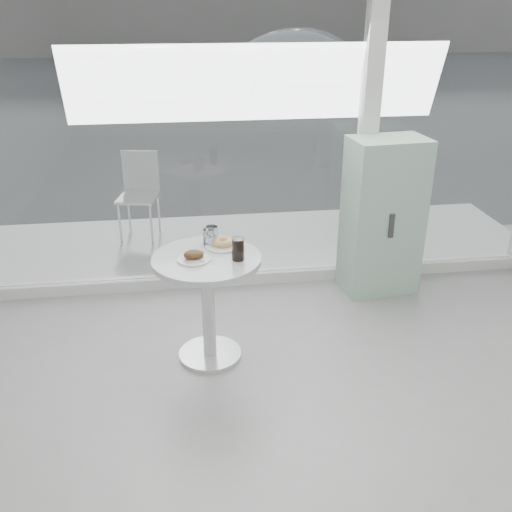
{
  "coord_description": "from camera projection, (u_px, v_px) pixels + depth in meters",
  "views": [
    {
      "loc": [
        -0.63,
        -1.49,
        2.32
      ],
      "look_at": [
        -0.2,
        1.7,
        0.85
      ],
      "focal_mm": 40.0,
      "sensor_mm": 36.0,
      "label": 1
    }
  ],
  "objects": [
    {
      "name": "street",
      "position": [
        198.0,
        82.0,
        16.8
      ],
      "size": [
        40.0,
        24.0,
        0.0
      ],
      "primitive_type": "cube",
      "color": "#3E3E3E",
      "rests_on": "ground"
    },
    {
      "name": "main_table",
      "position": [
        208.0,
        287.0,
        3.81
      ],
      "size": [
        0.72,
        0.72,
        0.77
      ],
      "color": "silver",
      "rests_on": "ground"
    },
    {
      "name": "storefront",
      "position": [
        269.0,
        83.0,
        4.39
      ],
      "size": [
        5.0,
        0.14,
        3.0
      ],
      "color": "white",
      "rests_on": "ground"
    },
    {
      "name": "plate_donut",
      "position": [
        223.0,
        244.0,
        3.87
      ],
      "size": [
        0.24,
        0.24,
        0.06
      ],
      "color": "white",
      "rests_on": "main_table"
    },
    {
      "name": "patio_deck",
      "position": [
        248.0,
        244.0,
        5.8
      ],
      "size": [
        5.6,
        1.6,
        0.05
      ],
      "primitive_type": "cube",
      "color": "silver",
      "rests_on": "ground"
    },
    {
      "name": "car_white",
      "position": [
        167.0,
        70.0,
        13.64
      ],
      "size": [
        4.19,
        1.93,
        1.39
      ],
      "primitive_type": "imported",
      "rotation": [
        0.0,
        0.0,
        1.64
      ],
      "color": "silver",
      "rests_on": "street"
    },
    {
      "name": "car_silver",
      "position": [
        314.0,
        59.0,
        15.33
      ],
      "size": [
        4.87,
        2.81,
        1.52
      ],
      "primitive_type": "imported",
      "rotation": [
        0.0,
        0.0,
        1.29
      ],
      "color": "#B4B8BC",
      "rests_on": "street"
    },
    {
      "name": "water_tumbler_b",
      "position": [
        212.0,
        237.0,
        3.88
      ],
      "size": [
        0.08,
        0.08,
        0.13
      ],
      "color": "white",
      "rests_on": "main_table"
    },
    {
      "name": "water_tumbler_a",
      "position": [
        208.0,
        238.0,
        3.88
      ],
      "size": [
        0.07,
        0.07,
        0.11
      ],
      "color": "white",
      "rests_on": "main_table"
    },
    {
      "name": "plate_fritter",
      "position": [
        194.0,
        256.0,
        3.67
      ],
      "size": [
        0.22,
        0.22,
        0.07
      ],
      "color": "white",
      "rests_on": "main_table"
    },
    {
      "name": "mint_cabinet",
      "position": [
        383.0,
        217.0,
        4.72
      ],
      "size": [
        0.64,
        0.46,
        1.31
      ],
      "rotation": [
        0.0,
        0.0,
        0.1
      ],
      "color": "#9DC8B0",
      "rests_on": "ground"
    },
    {
      "name": "cola_glass",
      "position": [
        238.0,
        249.0,
        3.65
      ],
      "size": [
        0.08,
        0.08,
        0.15
      ],
      "color": "white",
      "rests_on": "main_table"
    },
    {
      "name": "patio_chair",
      "position": [
        139.0,
        190.0,
        5.75
      ],
      "size": [
        0.45,
        0.45,
        0.87
      ],
      "rotation": [
        0.0,
        0.0,
        -0.22
      ],
      "color": "silver",
      "rests_on": "patio_deck"
    }
  ]
}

